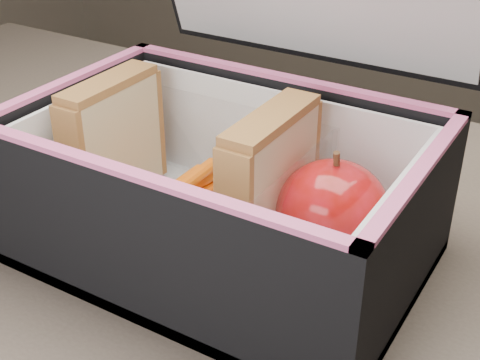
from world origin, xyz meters
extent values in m
cube|color=#65564B|center=(0.00, 0.00, 0.73)|extent=(1.20, 0.80, 0.03)
cube|color=#382D26|center=(-0.55, 0.35, 0.36)|extent=(0.05, 0.05, 0.72)
cube|color=tan|center=(-0.09, 0.05, 0.82)|extent=(0.01, 0.09, 0.10)
cube|color=#B05B5B|center=(-0.08, 0.05, 0.81)|extent=(0.01, 0.09, 0.09)
cube|color=tan|center=(-0.07, 0.05, 0.82)|extent=(0.01, 0.09, 0.10)
cube|color=brown|center=(-0.08, 0.05, 0.87)|extent=(0.03, 0.09, 0.01)
cube|color=tan|center=(0.06, 0.05, 0.82)|extent=(0.01, 0.10, 0.10)
cube|color=#B05B5B|center=(0.07, 0.05, 0.81)|extent=(0.01, 0.09, 0.10)
cube|color=tan|center=(0.08, 0.05, 0.82)|extent=(0.01, 0.10, 0.10)
cube|color=brown|center=(0.07, 0.05, 0.87)|extent=(0.03, 0.10, 0.01)
cylinder|color=#E84908|center=(0.00, 0.05, 0.77)|extent=(0.02, 0.09, 0.01)
cylinder|color=#E84908|center=(-0.02, 0.07, 0.78)|extent=(0.02, 0.09, 0.01)
cylinder|color=#E84908|center=(-0.01, 0.05, 0.80)|extent=(0.01, 0.09, 0.01)
cylinder|color=#E84908|center=(-0.01, 0.08, 0.77)|extent=(0.03, 0.09, 0.01)
cylinder|color=#E84908|center=(-0.02, 0.02, 0.78)|extent=(0.02, 0.09, 0.01)
cylinder|color=#E84908|center=(-0.01, 0.04, 0.80)|extent=(0.01, 0.09, 0.01)
cube|color=white|center=(0.11, 0.06, 0.77)|extent=(0.08, 0.09, 0.01)
ellipsoid|color=#890C00|center=(0.12, 0.06, 0.81)|extent=(0.09, 0.09, 0.07)
cylinder|color=#4C301B|center=(0.12, 0.06, 0.85)|extent=(0.01, 0.01, 0.01)
camera|label=1|loc=(0.27, -0.31, 1.06)|focal=50.00mm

